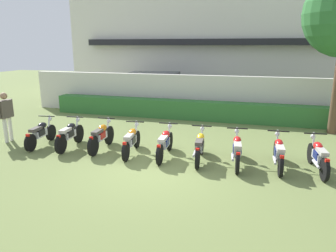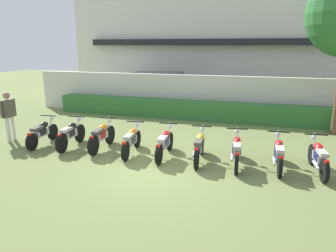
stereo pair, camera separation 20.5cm
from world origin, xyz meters
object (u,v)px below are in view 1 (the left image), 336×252
Objects in this scene: motorcycle_in_row_3 at (131,140)px; motorcycle_in_row_6 at (237,150)px; motorcycle_in_row_2 at (101,136)px; inspector_person at (6,113)px; motorcycle_in_row_0 at (41,133)px; parked_car at (157,89)px; motorcycle_in_row_1 at (70,135)px; motorcycle_in_row_8 at (318,156)px; motorcycle_in_row_4 at (165,143)px; motorcycle_in_row_5 at (200,146)px; motorcycle_in_row_7 at (279,152)px.

motorcycle_in_row_6 is (3.24, -0.02, 0.01)m from motorcycle_in_row_3.
inspector_person is (-3.61, -0.08, 0.59)m from motorcycle_in_row_2.
motorcycle_in_row_0 is 0.94× the size of motorcycle_in_row_6.
parked_car is at bearing 1.47° from motorcycle_in_row_2.
motorcycle_in_row_1 is 7.57m from motorcycle_in_row_8.
motorcycle_in_row_8 is at bearing -93.13° from motorcycle_in_row_4.
parked_car is 8.93m from motorcycle_in_row_5.
motorcycle_in_row_5 is 1.07m from motorcycle_in_row_6.
motorcycle_in_row_6 is at bearing -0.42° from inspector_person.
motorcycle_in_row_3 is at bearing -0.41° from inspector_person.
motorcycle_in_row_5 is at bearing -95.53° from motorcycle_in_row_1.
motorcycle_in_row_5 is at bearing 84.08° from motorcycle_in_row_6.
motorcycle_in_row_5 is at bearing -95.40° from motorcycle_in_row_2.
parked_car is 2.41× the size of motorcycle_in_row_4.
inspector_person reaches higher than motorcycle_in_row_0.
inspector_person reaches higher than motorcycle_in_row_8.
motorcycle_in_row_4 is 1.00× the size of motorcycle_in_row_6.
parked_car is at bearing -8.56° from motorcycle_in_row_1.
parked_car is 8.02m from motorcycle_in_row_1.
motorcycle_in_row_4 reaches higher than motorcycle_in_row_0.
motorcycle_in_row_5 is (3.90, -8.02, -0.49)m from parked_car.
inspector_person is at bearing 84.14° from motorcycle_in_row_1.
parked_car is 2.48× the size of motorcycle_in_row_2.
motorcycle_in_row_5 is (5.46, 0.03, 0.01)m from motorcycle_in_row_0.
motorcycle_in_row_0 is 2.20m from motorcycle_in_row_2.
inspector_person is at bearing 84.90° from motorcycle_in_row_5.
motorcycle_in_row_1 is 1.00× the size of motorcycle_in_row_8.
motorcycle_in_row_3 is at bearing 84.47° from motorcycle_in_row_8.
motorcycle_in_row_0 is at bearing 91.20° from motorcycle_in_row_2.
motorcycle_in_row_2 is 6.48m from motorcycle_in_row_8.
parked_car is 2.50× the size of motorcycle_in_row_7.
motorcycle_in_row_5 is 2.20m from motorcycle_in_row_7.
motorcycle_in_row_7 is at bearing 83.08° from motorcycle_in_row_8.
motorcycle_in_row_8 reaches higher than motorcycle_in_row_3.
motorcycle_in_row_4 is 1.05× the size of motorcycle_in_row_8.
inspector_person reaches higher than motorcycle_in_row_5.
motorcycle_in_row_1 is 1.10m from motorcycle_in_row_2.
motorcycle_in_row_0 is 1.55m from inspector_person.
motorcycle_in_row_4 is (1.08, 0.03, 0.00)m from motorcycle_in_row_3.
motorcycle_in_row_2 reaches higher than motorcycle_in_row_8.
motorcycle_in_row_3 is at bearing 84.83° from motorcycle_in_row_5.
motorcycle_in_row_1 reaches higher than motorcycle_in_row_8.
motorcycle_in_row_1 is (-0.47, -8.00, -0.48)m from parked_car.
motorcycle_in_row_1 is 0.99× the size of motorcycle_in_row_2.
motorcycle_in_row_1 reaches higher than motorcycle_in_row_5.
motorcycle_in_row_7 is at bearing -58.30° from parked_car.
parked_car reaches higher than motorcycle_in_row_4.
motorcycle_in_row_0 is 6.53m from motorcycle_in_row_6.
inspector_person is (-5.79, 0.01, 0.60)m from motorcycle_in_row_4.
motorcycle_in_row_8 is (7.11, -7.96, -0.49)m from parked_car.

